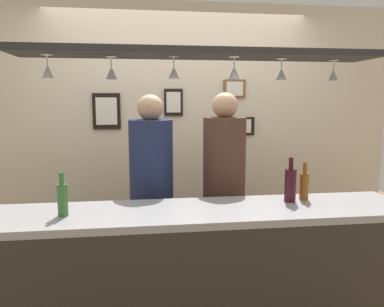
{
  "coord_description": "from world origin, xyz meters",
  "views": [
    {
      "loc": [
        -0.36,
        -2.56,
        1.66
      ],
      "look_at": [
        0.0,
        0.1,
        1.27
      ],
      "focal_mm": 34.48,
      "sensor_mm": 36.0,
      "label": 1
    }
  ],
  "objects_px": {
    "bottle_wine_dark_red": "(290,184)",
    "picture_frame_upper_small": "(235,89)",
    "bottle_beer_green_import": "(62,199)",
    "picture_frame_crest": "(173,102)",
    "person_left_navy_shirt": "(152,182)",
    "person_middle_brown_shirt": "(224,178)",
    "picture_frame_lower_pair": "(240,126)",
    "bottle_beer_amber_tall": "(304,185)",
    "picture_frame_caricature": "(107,111)"
  },
  "relations": [
    {
      "from": "person_middle_brown_shirt",
      "to": "picture_frame_caricature",
      "type": "distance_m",
      "value": 1.35
    },
    {
      "from": "bottle_beer_green_import",
      "to": "picture_frame_lower_pair",
      "type": "height_order",
      "value": "picture_frame_lower_pair"
    },
    {
      "from": "bottle_beer_amber_tall",
      "to": "picture_frame_lower_pair",
      "type": "height_order",
      "value": "picture_frame_lower_pair"
    },
    {
      "from": "bottle_beer_amber_tall",
      "to": "picture_frame_crest",
      "type": "height_order",
      "value": "picture_frame_crest"
    },
    {
      "from": "person_left_navy_shirt",
      "to": "bottle_wine_dark_red",
      "type": "height_order",
      "value": "person_left_navy_shirt"
    },
    {
      "from": "picture_frame_lower_pair",
      "to": "picture_frame_crest",
      "type": "height_order",
      "value": "picture_frame_crest"
    },
    {
      "from": "bottle_beer_amber_tall",
      "to": "picture_frame_lower_pair",
      "type": "distance_m",
      "value": 1.32
    },
    {
      "from": "person_left_navy_shirt",
      "to": "picture_frame_caricature",
      "type": "height_order",
      "value": "picture_frame_caricature"
    },
    {
      "from": "person_middle_brown_shirt",
      "to": "person_left_navy_shirt",
      "type": "bearing_deg",
      "value": 180.0
    },
    {
      "from": "bottle_wine_dark_red",
      "to": "picture_frame_crest",
      "type": "distance_m",
      "value": 1.57
    },
    {
      "from": "person_left_navy_shirt",
      "to": "picture_frame_upper_small",
      "type": "height_order",
      "value": "picture_frame_upper_small"
    },
    {
      "from": "person_middle_brown_shirt",
      "to": "picture_frame_upper_small",
      "type": "bearing_deg",
      "value": 70.67
    },
    {
      "from": "picture_frame_crest",
      "to": "bottle_wine_dark_red",
      "type": "bearing_deg",
      "value": -62.95
    },
    {
      "from": "person_left_navy_shirt",
      "to": "picture_frame_upper_small",
      "type": "distance_m",
      "value": 1.37
    },
    {
      "from": "person_left_navy_shirt",
      "to": "bottle_beer_green_import",
      "type": "height_order",
      "value": "person_left_navy_shirt"
    },
    {
      "from": "picture_frame_lower_pair",
      "to": "person_middle_brown_shirt",
      "type": "bearing_deg",
      "value": -113.21
    },
    {
      "from": "bottle_beer_amber_tall",
      "to": "bottle_beer_green_import",
      "type": "relative_size",
      "value": 1.0
    },
    {
      "from": "bottle_beer_green_import",
      "to": "picture_frame_upper_small",
      "type": "distance_m",
      "value": 2.11
    },
    {
      "from": "person_middle_brown_shirt",
      "to": "picture_frame_caricature",
      "type": "xyz_separation_m",
      "value": [
        -0.98,
        0.77,
        0.52
      ]
    },
    {
      "from": "picture_frame_caricature",
      "to": "picture_frame_upper_small",
      "type": "bearing_deg",
      "value": 0.0
    },
    {
      "from": "person_middle_brown_shirt",
      "to": "bottle_beer_amber_tall",
      "type": "relative_size",
      "value": 6.63
    },
    {
      "from": "person_left_navy_shirt",
      "to": "bottle_beer_green_import",
      "type": "xyz_separation_m",
      "value": [
        -0.54,
        -0.66,
        0.06
      ]
    },
    {
      "from": "picture_frame_crest",
      "to": "picture_frame_lower_pair",
      "type": "bearing_deg",
      "value": 0.0
    },
    {
      "from": "picture_frame_lower_pair",
      "to": "picture_frame_caricature",
      "type": "bearing_deg",
      "value": 180.0
    },
    {
      "from": "person_left_navy_shirt",
      "to": "person_middle_brown_shirt",
      "type": "height_order",
      "value": "person_middle_brown_shirt"
    },
    {
      "from": "bottle_beer_amber_tall",
      "to": "bottle_wine_dark_red",
      "type": "distance_m",
      "value": 0.12
    },
    {
      "from": "person_middle_brown_shirt",
      "to": "picture_frame_lower_pair",
      "type": "bearing_deg",
      "value": 66.79
    },
    {
      "from": "picture_frame_lower_pair",
      "to": "picture_frame_crest",
      "type": "xyz_separation_m",
      "value": [
        -0.67,
        0.0,
        0.24
      ]
    },
    {
      "from": "bottle_beer_amber_tall",
      "to": "bottle_beer_green_import",
      "type": "height_order",
      "value": "same"
    },
    {
      "from": "person_left_navy_shirt",
      "to": "bottle_wine_dark_red",
      "type": "relative_size",
      "value": 5.69
    },
    {
      "from": "bottle_beer_amber_tall",
      "to": "picture_frame_upper_small",
      "type": "distance_m",
      "value": 1.46
    },
    {
      "from": "person_left_navy_shirt",
      "to": "bottle_beer_green_import",
      "type": "relative_size",
      "value": 6.57
    },
    {
      "from": "bottle_beer_amber_tall",
      "to": "bottle_wine_dark_red",
      "type": "relative_size",
      "value": 0.87
    },
    {
      "from": "person_left_navy_shirt",
      "to": "picture_frame_crest",
      "type": "relative_size",
      "value": 6.57
    },
    {
      "from": "bottle_wine_dark_red",
      "to": "picture_frame_caricature",
      "type": "distance_m",
      "value": 1.91
    },
    {
      "from": "bottle_wine_dark_red",
      "to": "bottle_beer_green_import",
      "type": "bearing_deg",
      "value": -175.32
    },
    {
      "from": "picture_frame_upper_small",
      "to": "picture_frame_lower_pair",
      "type": "distance_m",
      "value": 0.38
    },
    {
      "from": "bottle_wine_dark_red",
      "to": "picture_frame_crest",
      "type": "bearing_deg",
      "value": 117.05
    },
    {
      "from": "person_left_navy_shirt",
      "to": "picture_frame_lower_pair",
      "type": "xyz_separation_m",
      "value": [
        0.91,
        0.77,
        0.38
      ]
    },
    {
      "from": "bottle_wine_dark_red",
      "to": "picture_frame_crest",
      "type": "xyz_separation_m",
      "value": [
        -0.67,
        1.31,
        0.54
      ]
    },
    {
      "from": "person_left_navy_shirt",
      "to": "picture_frame_crest",
      "type": "distance_m",
      "value": 1.01
    },
    {
      "from": "bottle_beer_amber_tall",
      "to": "picture_frame_caricature",
      "type": "height_order",
      "value": "picture_frame_caricature"
    },
    {
      "from": "picture_frame_upper_small",
      "to": "bottle_beer_green_import",
      "type": "bearing_deg",
      "value": -134.13
    },
    {
      "from": "person_left_navy_shirt",
      "to": "picture_frame_caricature",
      "type": "bearing_deg",
      "value": 117.35
    },
    {
      "from": "person_left_navy_shirt",
      "to": "picture_frame_crest",
      "type": "bearing_deg",
      "value": 72.53
    },
    {
      "from": "bottle_beer_amber_tall",
      "to": "person_left_navy_shirt",
      "type": "bearing_deg",
      "value": 153.7
    },
    {
      "from": "person_middle_brown_shirt",
      "to": "picture_frame_caricature",
      "type": "relative_size",
      "value": 5.07
    },
    {
      "from": "bottle_wine_dark_red",
      "to": "picture_frame_upper_small",
      "type": "height_order",
      "value": "picture_frame_upper_small"
    },
    {
      "from": "person_middle_brown_shirt",
      "to": "bottle_beer_amber_tall",
      "type": "bearing_deg",
      "value": -48.71
    },
    {
      "from": "bottle_beer_amber_tall",
      "to": "bottle_beer_green_import",
      "type": "distance_m",
      "value": 1.57
    }
  ]
}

